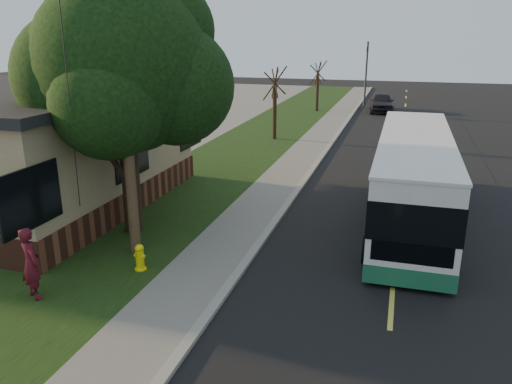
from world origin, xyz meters
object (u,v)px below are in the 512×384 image
fire_hydrant (140,257)px  utility_pole (123,94)px  transit_bus (413,176)px  distant_car (381,102)px  bare_tree_near (275,104)px  skateboard_main (133,227)px  leafy_tree (125,69)px  dumpster (45,197)px  bare_tree_far (317,87)px  skateboarder (31,263)px  traffic_signal (366,70)px

fire_hydrant → utility_pole: size_ratio=0.08×
transit_bus → distant_car: (-2.29, 25.36, -0.78)m
bare_tree_near → skateboard_main: 15.57m
transit_bus → distant_car: size_ratio=2.35×
leafy_tree → transit_bus: 9.92m
utility_pole → bare_tree_near: utility_pole is taller
fire_hydrant → dumpster: dumpster is taller
bare_tree_far → skateboarder: size_ratio=2.23×
leafy_tree → distant_car: bearing=77.8°
bare_tree_far → skateboard_main: bearing=-92.7°
fire_hydrant → skateboard_main: size_ratio=1.00×
fire_hydrant → leafy_tree: (-1.57, 2.65, 4.73)m
fire_hydrant → traffic_signal: (3.10, 34.00, 2.73)m
skateboard_main → dumpster: dumpster is taller
fire_hydrant → skateboard_main: 3.11m
traffic_signal → skateboard_main: (-4.81, -31.42, -3.04)m
skateboarder → skateboard_main: (0.00, 4.63, -0.85)m
traffic_signal → transit_bus: 28.12m
fire_hydrant → transit_bus: transit_bus is taller
bare_tree_near → bare_tree_far: bare_tree_near is taller
utility_pole → bare_tree_near: bearing=90.7°
fire_hydrant → traffic_signal: size_ratio=0.13×
bare_tree_far → traffic_signal: bearing=48.8°
transit_bus → skateboard_main: size_ratio=14.70×
dumpster → leafy_tree: bearing=-6.1°
skateboard_main → dumpster: size_ratio=0.48×
bare_tree_near → bare_tree_far: bearing=87.6°
distant_car → dumpster: bearing=-114.7°
utility_pole → dumpster: size_ratio=5.93×
bare_tree_far → distant_car: size_ratio=0.87×
utility_pole → traffic_signal: 33.26m
transit_bus → skateboarder: size_ratio=6.01×
bare_tree_near → traffic_signal: traffic_signal is taller
skateboarder → distant_car: size_ratio=0.39×
utility_pole → skateboard_main: utility_pole is taller
utility_pole → transit_bus: size_ratio=0.84×
traffic_signal → distant_car: 3.76m
skateboarder → bare_tree_near: bearing=-65.9°
bare_tree_far → traffic_signal: traffic_signal is taller
transit_bus → fire_hydrant: bearing=-138.4°
skateboarder → traffic_signal: bearing=-71.2°
utility_pole → dumpster: utility_pole is taller
leafy_tree → traffic_signal: size_ratio=1.42×
transit_bus → skateboard_main: 9.51m
bare_tree_near → skateboarder: size_ratio=2.39×
distant_car → fire_hydrant: bearing=-103.6°
utility_pole → bare_tree_far: (0.31, 29.01, -2.63)m
traffic_signal → distant_car: traffic_signal is taller
skateboarder → dumpster: size_ratio=1.18×
skateboarder → transit_bus: bearing=-110.1°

